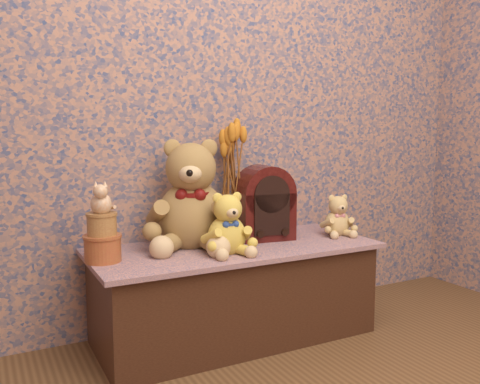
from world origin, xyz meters
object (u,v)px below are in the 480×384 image
object	(u,v)px
teddy_large	(191,189)
cat_figurine	(101,197)
teddy_small	(337,213)
teddy_medium	(227,220)
biscuit_tin_lower	(103,249)
ceramic_vase	(232,216)
cathedral_radio	(264,202)

from	to	relation	value
teddy_large	cat_figurine	world-z (taller)	teddy_large
teddy_small	cat_figurine	xyz separation A→B (m)	(-1.10, 0.02, 0.15)
teddy_medium	cat_figurine	size ratio (longest dim) A/B	2.10
teddy_small	biscuit_tin_lower	size ratio (longest dim) A/B	1.51
ceramic_vase	biscuit_tin_lower	bearing A→B (deg)	-165.92
ceramic_vase	biscuit_tin_lower	world-z (taller)	ceramic_vase
cathedral_radio	biscuit_tin_lower	size ratio (longest dim) A/B	2.46
ceramic_vase	biscuit_tin_lower	distance (m)	0.65
teddy_large	teddy_small	distance (m)	0.72
teddy_medium	biscuit_tin_lower	distance (m)	0.50
teddy_large	cathedral_radio	bearing A→B (deg)	20.44
ceramic_vase	cat_figurine	distance (m)	0.67
teddy_large	teddy_small	world-z (taller)	teddy_large
teddy_large	cat_figurine	xyz separation A→B (m)	(-0.40, -0.09, 0.00)
teddy_small	ceramic_vase	bearing A→B (deg)	175.04
cathedral_radio	cat_figurine	bearing A→B (deg)	-166.81
teddy_large	teddy_medium	distance (m)	0.23
biscuit_tin_lower	cat_figurine	bearing A→B (deg)	0.00
teddy_medium	teddy_small	size ratio (longest dim) A/B	1.28
teddy_medium	ceramic_vase	size ratio (longest dim) A/B	1.32
cathedral_radio	ceramic_vase	distance (m)	0.16
teddy_medium	biscuit_tin_lower	size ratio (longest dim) A/B	1.94
biscuit_tin_lower	teddy_medium	bearing A→B (deg)	-11.04
biscuit_tin_lower	cat_figurine	world-z (taller)	cat_figurine
ceramic_vase	cat_figurine	size ratio (longest dim) A/B	1.59
ceramic_vase	teddy_small	bearing A→B (deg)	-20.73
cathedral_radio	ceramic_vase	size ratio (longest dim) A/B	1.67
teddy_large	biscuit_tin_lower	xyz separation A→B (m)	(-0.40, -0.09, -0.20)
biscuit_tin_lower	cat_figurine	distance (m)	0.20
teddy_large	teddy_medium	size ratio (longest dim) A/B	1.84
ceramic_vase	biscuit_tin_lower	xyz separation A→B (m)	(-0.63, -0.16, -0.05)
teddy_small	biscuit_tin_lower	distance (m)	1.10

